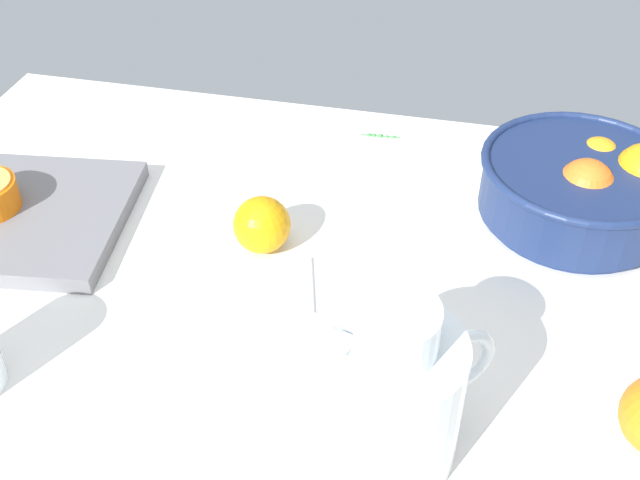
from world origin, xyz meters
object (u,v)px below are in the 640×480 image
object	(u,v)px
loose_orange_0	(262,225)
spoon	(313,305)
fruit_bowl	(583,186)
cutting_board	(2,215)
juice_pitcher	(384,398)

from	to	relation	value
loose_orange_0	spoon	bearing A→B (deg)	-47.31
fruit_bowl	spoon	size ratio (longest dim) A/B	2.01
cutting_board	loose_orange_0	size ratio (longest dim) A/B	4.45
cutting_board	spoon	bearing A→B (deg)	-8.88
cutting_board	loose_orange_0	xyz separation A→B (cm)	(36.11, 2.66, 2.55)
fruit_bowl	spoon	xyz separation A→B (cm)	(-31.27, -25.41, -4.84)
juice_pitcher	cutting_board	xyz separation A→B (cm)	(-56.16, 24.66, -6.08)
spoon	juice_pitcher	bearing A→B (deg)	-57.77
fruit_bowl	juice_pitcher	xyz separation A→B (cm)	(-20.16, -43.04, 1.99)
fruit_bowl	cutting_board	distance (cm)	78.60
cutting_board	loose_orange_0	world-z (taller)	loose_orange_0
spoon	loose_orange_0	bearing A→B (deg)	132.69
juice_pitcher	cutting_board	distance (cm)	61.63
fruit_bowl	loose_orange_0	xyz separation A→B (cm)	(-40.20, -15.72, -1.53)
juice_pitcher	spoon	size ratio (longest dim) A/B	1.49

